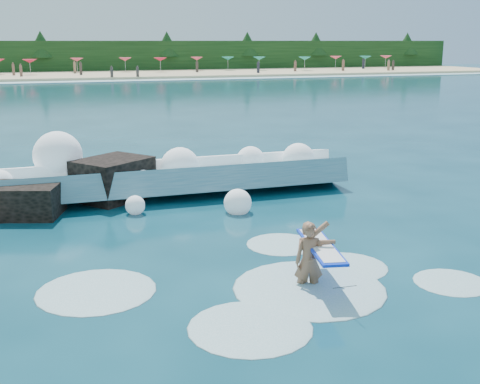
{
  "coord_description": "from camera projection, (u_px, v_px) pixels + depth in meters",
  "views": [
    {
      "loc": [
        -3.27,
        -12.29,
        5.0
      ],
      "look_at": [
        1.5,
        2.0,
        1.2
      ],
      "focal_mm": 45.0,
      "sensor_mm": 36.0,
      "label": 1
    }
  ],
  "objects": [
    {
      "name": "beach",
      "position": [
        61.0,
        76.0,
        85.23
      ],
      "size": [
        140.0,
        20.0,
        0.4
      ],
      "primitive_type": "cube",
      "color": "tan",
      "rests_on": "ground"
    },
    {
      "name": "breaking_wave",
      "position": [
        97.0,
        184.0,
        19.4
      ],
      "size": [
        16.67,
        2.66,
        1.44
      ],
      "color": "teal",
      "rests_on": "ground"
    },
    {
      "name": "surf_foam",
      "position": [
        269.0,
        288.0,
        12.53
      ],
      "size": [
        9.26,
        6.09,
        0.16
      ],
      "color": "silver",
      "rests_on": "ground"
    },
    {
      "name": "ground",
      "position": [
        205.0,
        269.0,
        13.53
      ],
      "size": [
        200.0,
        200.0,
        0.0
      ],
      "primitive_type": "plane",
      "color": "#083441",
      "rests_on": "ground"
    },
    {
      "name": "surfer_with_board",
      "position": [
        312.0,
        258.0,
        12.47
      ],
      "size": [
        1.11,
        2.89,
        1.68
      ],
      "color": "#8C5C41",
      "rests_on": "ground"
    },
    {
      "name": "rock_cluster",
      "position": [
        12.0,
        194.0,
        18.18
      ],
      "size": [
        8.65,
        3.61,
        1.55
      ],
      "color": "black",
      "rests_on": "ground"
    },
    {
      "name": "wet_band",
      "position": [
        64.0,
        82.0,
        75.15
      ],
      "size": [
        140.0,
        5.0,
        0.08
      ],
      "primitive_type": "cube",
      "color": "silver",
      "rests_on": "ground"
    },
    {
      "name": "beachgoers",
      "position": [
        85.0,
        70.0,
        82.43
      ],
      "size": [
        102.67,
        14.01,
        1.94
      ],
      "color": "#3F332D",
      "rests_on": "ground"
    },
    {
      "name": "beach_umbrellas",
      "position": [
        59.0,
        60.0,
        86.8
      ],
      "size": [
        110.5,
        6.62,
        0.5
      ],
      "color": "red",
      "rests_on": "ground"
    },
    {
      "name": "wave_spray",
      "position": [
        94.0,
        171.0,
        19.21
      ],
      "size": [
        15.2,
        4.85,
        2.29
      ],
      "color": "white",
      "rests_on": "ground"
    },
    {
      "name": "treeline",
      "position": [
        57.0,
        57.0,
        93.86
      ],
      "size": [
        140.0,
        4.0,
        5.0
      ],
      "primitive_type": "cube",
      "color": "black",
      "rests_on": "ground"
    }
  ]
}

